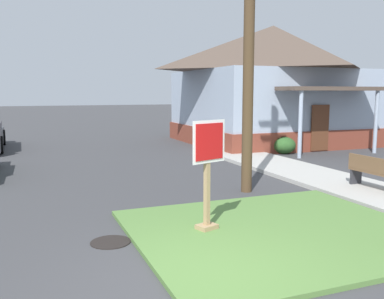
{
  "coord_description": "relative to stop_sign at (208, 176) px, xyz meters",
  "views": [
    {
      "loc": [
        -2.19,
        -5.07,
        2.6
      ],
      "look_at": [
        0.83,
        2.61,
        1.48
      ],
      "focal_mm": 39.64,
      "sensor_mm": 36.0,
      "label": 1
    }
  ],
  "objects": [
    {
      "name": "corner_house",
      "position": [
        8.91,
        12.08,
        1.98
      ],
      "size": [
        8.96,
        9.46,
        5.94
      ],
      "color": "brown",
      "rests_on": "ground"
    },
    {
      "name": "manhole_cover",
      "position": [
        -1.77,
        0.16,
        -1.07
      ],
      "size": [
        0.7,
        0.7,
        0.02
      ],
      "primitive_type": "cylinder",
      "color": "black",
      "rests_on": "ground"
    },
    {
      "name": "sidewalk_strip",
      "position": [
        5.07,
        3.24,
        -1.01
      ],
      "size": [
        2.2,
        14.87,
        0.12
      ],
      "primitive_type": "cube",
      "color": "#B2AFA8",
      "rests_on": "ground"
    },
    {
      "name": "shrub_near_porch",
      "position": [
        7.1,
        8.17,
        -0.71
      ],
      "size": [
        0.98,
        0.98,
        0.73
      ],
      "primitive_type": "ellipsoid",
      "color": "#2E5826",
      "rests_on": "ground"
    },
    {
      "name": "stop_sign",
      "position": [
        0.0,
        0.0,
        0.0
      ],
      "size": [
        0.73,
        0.38,
        2.02
      ],
      "color": "#A3845B",
      "rests_on": "grass_corner_patch"
    },
    {
      "name": "utility_pole",
      "position": [
        2.28,
        2.67,
        3.69
      ],
      "size": [
        1.45,
        0.28,
        9.15
      ],
      "color": "#4C3823",
      "rests_on": "ground"
    },
    {
      "name": "ground_plane",
      "position": [
        -0.86,
        -1.89,
        -1.07
      ],
      "size": [
        160.0,
        160.0,
        0.0
      ],
      "primitive_type": "plane",
      "color": "#3D3D3F"
    },
    {
      "name": "street_bench",
      "position": [
        5.2,
        1.15,
        -0.48
      ],
      "size": [
        0.43,
        1.74,
        0.85
      ],
      "color": "brown",
      "rests_on": "sidewalk_strip"
    },
    {
      "name": "grass_corner_patch",
      "position": [
        1.22,
        -0.47,
        -1.03
      ],
      "size": [
        5.3,
        4.63,
        0.08
      ],
      "primitive_type": "cube",
      "color": "#567F3D",
      "rests_on": "ground"
    }
  ]
}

